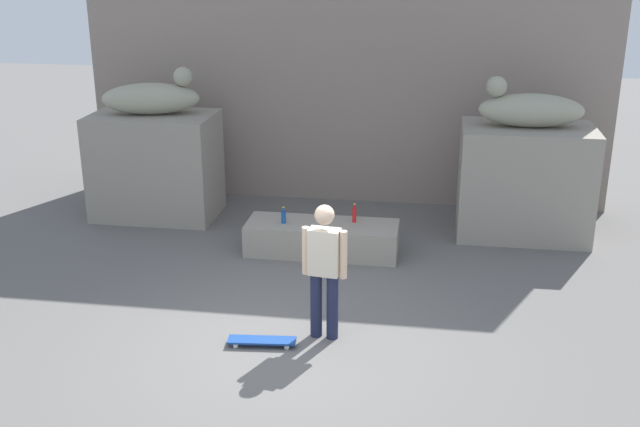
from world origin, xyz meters
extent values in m
plane|color=#605E5B|center=(0.00, 0.00, 0.00)|extent=(40.00, 40.00, 0.00)
cube|color=gray|center=(0.00, 5.72, 2.87)|extent=(9.22, 0.60, 5.75)
cube|color=gray|center=(-3.06, 4.15, 0.88)|extent=(2.05, 1.29, 1.77)
cube|color=gray|center=(3.06, 4.15, 0.88)|extent=(2.05, 1.29, 1.77)
ellipsoid|color=#A09F88|center=(-3.06, 4.15, 2.03)|extent=(1.69, 0.91, 0.52)
sphere|color=#A09F88|center=(-2.52, 4.27, 2.39)|extent=(0.32, 0.32, 0.32)
ellipsoid|color=#A09F88|center=(3.06, 4.15, 2.03)|extent=(1.62, 0.61, 0.52)
sphere|color=#A09F88|center=(2.51, 4.13, 2.39)|extent=(0.32, 0.32, 0.32)
cube|color=gray|center=(0.00, 2.86, 0.24)|extent=(2.29, 0.80, 0.47)
cylinder|color=#1E233F|center=(0.52, 0.26, 0.41)|extent=(0.14, 0.14, 0.82)
cylinder|color=#1E233F|center=(0.32, 0.28, 0.41)|extent=(0.14, 0.14, 0.82)
cube|color=beige|center=(0.42, 0.27, 1.10)|extent=(0.38, 0.25, 0.56)
sphere|color=beige|center=(0.42, 0.27, 1.55)|extent=(0.23, 0.23, 0.23)
cylinder|color=beige|center=(0.64, 0.24, 1.09)|extent=(0.09, 0.09, 0.58)
cylinder|color=beige|center=(0.19, 0.30, 1.09)|extent=(0.09, 0.09, 0.58)
cube|color=navy|center=(-0.27, -0.05, 0.07)|extent=(0.82, 0.28, 0.02)
cylinder|color=white|center=(-0.57, -0.15, 0.03)|extent=(0.06, 0.04, 0.06)
cylinder|color=white|center=(-0.58, -0.01, 0.03)|extent=(0.06, 0.04, 0.06)
cylinder|color=white|center=(0.03, -0.09, 0.03)|extent=(0.06, 0.04, 0.06)
cylinder|color=white|center=(0.02, 0.04, 0.03)|extent=(0.06, 0.04, 0.06)
cylinder|color=red|center=(0.47, 3.00, 0.59)|extent=(0.06, 0.06, 0.22)
cylinder|color=red|center=(0.47, 3.00, 0.73)|extent=(0.03, 0.03, 0.06)
cylinder|color=yellow|center=(0.47, 3.00, 0.76)|extent=(0.03, 0.03, 0.01)
cylinder|color=#194C99|center=(-0.58, 2.80, 0.57)|extent=(0.07, 0.07, 0.18)
cylinder|color=#194C99|center=(-0.58, 2.80, 0.69)|extent=(0.03, 0.03, 0.06)
cylinder|color=yellow|center=(-0.58, 2.80, 0.72)|extent=(0.04, 0.04, 0.01)
camera|label=1|loc=(1.61, -7.81, 4.48)|focal=43.00mm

